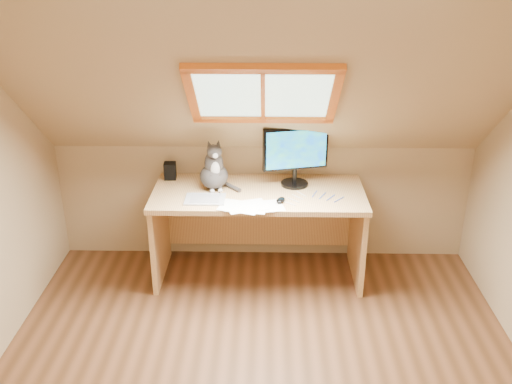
{
  "coord_description": "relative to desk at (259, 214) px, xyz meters",
  "views": [
    {
      "loc": [
        0.03,
        -2.72,
        2.56
      ],
      "look_at": [
        -0.05,
        1.0,
        0.92
      ],
      "focal_mm": 40.0,
      "sensor_mm": 36.0,
      "label": 1
    }
  ],
  "objects": [
    {
      "name": "desk",
      "position": [
        0.0,
        0.0,
        0.0
      ],
      "size": [
        1.67,
        0.73,
        0.76
      ],
      "color": "#E0B26A",
      "rests_on": "ground"
    },
    {
      "name": "cat",
      "position": [
        -0.35,
        -0.01,
        0.38
      ],
      "size": [
        0.28,
        0.32,
        0.42
      ],
      "color": "#413C39",
      "rests_on": "desk"
    },
    {
      "name": "papers",
      "position": [
        -0.04,
        -0.33,
        0.23
      ],
      "size": [
        0.35,
        0.3,
        0.01
      ],
      "color": "white",
      "rests_on": "desk"
    },
    {
      "name": "room_shell",
      "position": [
        0.03,
        -1.54,
        0.9
      ],
      "size": [
        3.52,
        3.52,
        2.41
      ],
      "color": "tan",
      "rests_on": "ground"
    },
    {
      "name": "cables",
      "position": [
        0.43,
        -0.19,
        0.23
      ],
      "size": [
        0.51,
        0.26,
        0.01
      ],
      "color": "silver",
      "rests_on": "desk"
    },
    {
      "name": "desk_speaker",
      "position": [
        -0.73,
        0.18,
        0.3
      ],
      "size": [
        0.1,
        0.1,
        0.14
      ],
      "primitive_type": "cube",
      "rotation": [
        0.0,
        0.0,
        0.07
      ],
      "color": "black",
      "rests_on": "desk"
    },
    {
      "name": "mouse",
      "position": [
        0.17,
        -0.27,
        0.25
      ],
      "size": [
        0.09,
        0.12,
        0.03
      ],
      "primitive_type": "ellipsoid",
      "rotation": [
        0.0,
        0.0,
        -0.38
      ],
      "color": "black",
      "rests_on": "desk"
    },
    {
      "name": "monitor",
      "position": [
        0.29,
        0.06,
        0.51
      ],
      "size": [
        0.52,
        0.22,
        0.48
      ],
      "color": "black",
      "rests_on": "desk"
    },
    {
      "name": "graphics_tablet",
      "position": [
        -0.4,
        -0.24,
        0.24
      ],
      "size": [
        0.3,
        0.22,
        0.01
      ],
      "primitive_type": "cube",
      "rotation": [
        0.0,
        0.0,
        -0.0
      ],
      "color": "#B2B2B7",
      "rests_on": "desk"
    }
  ]
}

